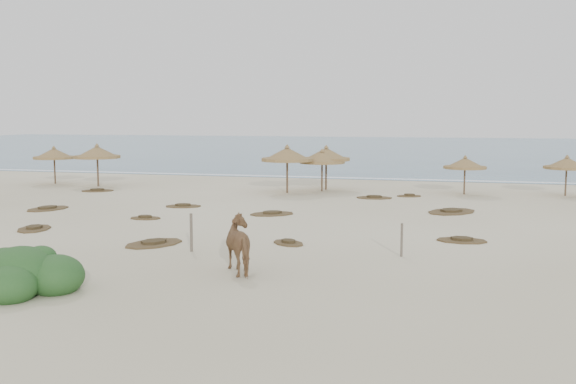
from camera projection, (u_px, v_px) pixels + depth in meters
The scene contains 26 objects.
ground at pixel (202, 239), 24.83m from camera, with size 160.00×160.00×0.00m, color beige.
ocean at pixel (390, 148), 96.94m from camera, with size 200.00×100.00×0.01m, color #24506D.
foam_line at pixel (328, 178), 49.83m from camera, with size 70.00×0.60×0.01m, color white.
palapa_0 at pixel (54, 154), 45.20m from camera, with size 3.61×3.61×2.70m.
palapa_1 at pixel (97, 153), 43.46m from camera, with size 3.34×3.34×2.94m.
palapa_2 at pixel (287, 155), 39.71m from camera, with size 3.82×3.82×3.04m.
palapa_3 at pixel (322, 158), 40.70m from camera, with size 3.66×3.66×2.72m.
palapa_4 at pixel (326, 155), 41.41m from camera, with size 3.83×3.83×2.92m.
palapa_5 at pixel (465, 164), 38.93m from camera, with size 3.24×3.24×2.42m.
palapa_6 at pixel (567, 164), 38.25m from camera, with size 2.84×2.84×2.48m.
horse at pixel (243, 245), 19.50m from camera, with size 0.94×2.05×1.73m, color brown.
fence_post_near at pixel (191, 232), 22.56m from camera, with size 0.10×0.10×1.36m, color #62584A.
fence_post_far at pixel (402, 240), 21.74m from camera, with size 0.08×0.08×1.15m, color #62584A.
bush at pixel (23, 275), 17.38m from camera, with size 3.25×2.86×1.45m.
scrub_1 at pixel (48, 208), 32.86m from camera, with size 2.11×2.67×0.16m.
scrub_2 at pixel (145, 218), 29.85m from camera, with size 1.52×1.05×0.16m.
scrub_3 at pixel (272, 213), 31.14m from camera, with size 2.62×2.45×0.16m.
scrub_4 at pixel (462, 240), 24.46m from camera, with size 1.91×1.25×0.16m.
scrub_5 at pixel (452, 211), 31.85m from camera, with size 3.22×3.44×0.16m.
scrub_6 at pixel (97, 190), 40.82m from camera, with size 2.38×2.03×0.16m.
scrub_7 at pixel (374, 197), 37.31m from camera, with size 2.21×1.57×0.16m.
scrub_9 at pixel (154, 243), 23.88m from camera, with size 2.47×2.80×0.16m.
scrub_10 at pixel (409, 196), 38.13m from camera, with size 1.69×1.37×0.16m.
scrub_11 at pixel (34, 228), 27.02m from camera, with size 1.87×2.30×0.16m.
scrub_12 at pixel (288, 243), 23.97m from camera, with size 1.71×1.69×0.16m.
scrub_13 at pixel (183, 206), 33.80m from camera, with size 2.14×1.67×0.16m.
Camera 1 is at (9.36, -22.82, 4.75)m, focal length 40.00 mm.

